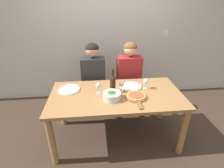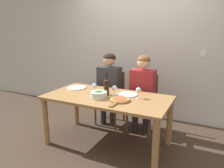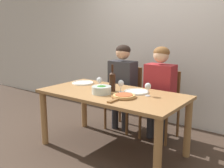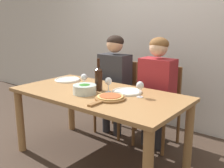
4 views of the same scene
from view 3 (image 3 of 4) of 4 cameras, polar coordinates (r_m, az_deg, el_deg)
name	(u,v)px [view 3 (image 3 of 4)]	position (r m, az deg, el deg)	size (l,w,h in m)	color
ground_plane	(112,149)	(3.35, 0.01, -14.04)	(40.00, 40.00, 0.00)	#3D2D23
back_wall	(163,36)	(4.15, 11.12, 10.16)	(10.00, 0.06, 2.70)	silver
dining_table	(112,101)	(3.13, 0.01, -3.81)	(1.73, 0.88, 0.73)	#9E7042
chair_left	(126,95)	(3.91, 3.05, -2.30)	(0.42, 0.42, 0.91)	brown
chair_right	(162,101)	(3.63, 10.89, -3.65)	(0.42, 0.42, 0.91)	brown
person_woman	(122,79)	(3.77, 2.18, 1.07)	(0.47, 0.51, 1.25)	#28282D
person_man	(159,84)	(3.48, 10.28, -0.06)	(0.47, 0.51, 1.25)	#28282D
wine_bottle	(112,81)	(3.14, 0.07, 0.71)	(0.08, 0.08, 0.33)	black
broccoli_bowl	(101,90)	(3.04, -2.31, -1.26)	(0.23, 0.23, 0.10)	silver
dinner_plate_left	(83,83)	(3.62, -6.36, 0.25)	(0.30, 0.30, 0.02)	silver
dinner_plate_right	(136,92)	(3.11, 5.30, -1.69)	(0.30, 0.30, 0.02)	silver
pizza_on_board	(123,96)	(2.87, 2.50, -2.70)	(0.28, 0.42, 0.04)	brown
wine_glass_left	(99,81)	(3.25, -2.76, 0.67)	(0.07, 0.07, 0.15)	silver
wine_glass_right	(148,87)	(2.95, 7.83, -0.63)	(0.07, 0.07, 0.15)	silver
wine_glass_centre	(121,84)	(3.08, 1.95, 0.05)	(0.07, 0.07, 0.15)	silver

